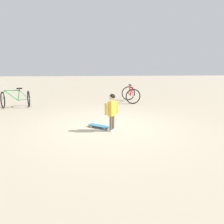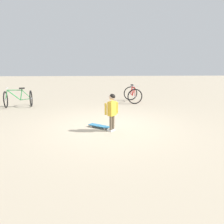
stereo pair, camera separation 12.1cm
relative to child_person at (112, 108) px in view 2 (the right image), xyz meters
The scene contains 5 objects.
ground_plane 0.81m from the child_person, 77.85° to the right, with size 50.00×50.00×0.00m, color tan.
child_person is the anchor object (origin of this frame).
skateboard 0.76m from the child_person, 39.55° to the right, with size 0.67×0.54×0.07m.
bicycle_near 4.56m from the child_person, 105.63° to the right, with size 0.78×1.12×0.85m.
bicycle_mid 5.20m from the child_person, 41.38° to the right, with size 1.20×0.93×0.85m.
Camera 2 is at (0.16, 5.97, 1.87)m, focal length 32.82 mm.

